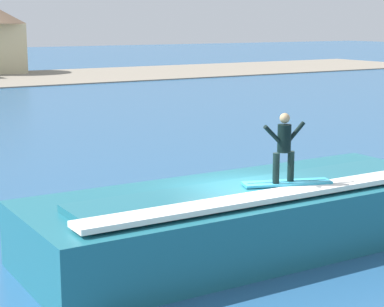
% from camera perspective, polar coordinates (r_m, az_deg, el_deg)
% --- Properties ---
extents(ground_plane, '(260.00, 260.00, 0.00)m').
position_cam_1_polar(ground_plane, '(16.83, 4.00, -7.99)').
color(ground_plane, '#275785').
extents(wave_crest, '(10.94, 3.90, 1.70)m').
position_cam_1_polar(wave_crest, '(16.62, 4.66, -5.35)').
color(wave_crest, '#1E6575').
rests_on(wave_crest, ground_plane).
extents(surfboard, '(2.17, 1.15, 0.06)m').
position_cam_1_polar(surfboard, '(16.20, 8.00, -2.45)').
color(surfboard, '#33A5CC').
rests_on(surfboard, wave_crest).
extents(surfer, '(1.20, 0.32, 1.64)m').
position_cam_1_polar(surfer, '(15.93, 7.76, 0.79)').
color(surfer, black).
rests_on(surfer, surfboard).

